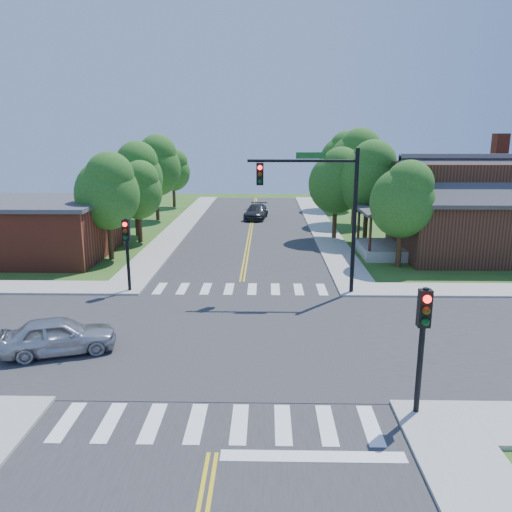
{
  "coord_description": "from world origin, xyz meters",
  "views": [
    {
      "loc": [
        1.31,
        -18.44,
        7.76
      ],
      "look_at": [
        0.83,
        4.55,
        2.2
      ],
      "focal_mm": 35.0,
      "sensor_mm": 36.0,
      "label": 1
    }
  ],
  "objects_px": {
    "signal_mast_ne": "(320,198)",
    "car_dgrey": "(256,212)",
    "house_ne": "(478,205)",
    "car_silver": "(59,336)",
    "signal_pole_nw": "(127,241)",
    "signal_pole_se": "(423,328)"
  },
  "relations": [
    {
      "from": "signal_mast_ne",
      "to": "car_dgrey",
      "type": "distance_m",
      "value": 23.69
    },
    {
      "from": "house_ne",
      "to": "car_silver",
      "type": "distance_m",
      "value": 26.74
    },
    {
      "from": "signal_pole_nw",
      "to": "car_dgrey",
      "type": "bearing_deg",
      "value": 75.54
    },
    {
      "from": "signal_pole_nw",
      "to": "signal_pole_se",
      "type": "bearing_deg",
      "value": -45.0
    },
    {
      "from": "signal_pole_se",
      "to": "car_dgrey",
      "type": "distance_m",
      "value": 34.71
    },
    {
      "from": "signal_pole_nw",
      "to": "house_ne",
      "type": "bearing_deg",
      "value": 22.69
    },
    {
      "from": "signal_mast_ne",
      "to": "signal_pole_se",
      "type": "distance_m",
      "value": 11.55
    },
    {
      "from": "car_dgrey",
      "to": "signal_mast_ne",
      "type": "bearing_deg",
      "value": -74.17
    },
    {
      "from": "house_ne",
      "to": "car_dgrey",
      "type": "distance_m",
      "value": 20.79
    },
    {
      "from": "signal_pole_nw",
      "to": "car_silver",
      "type": "xyz_separation_m",
      "value": [
        -0.6,
        -7.28,
        -1.98
      ]
    },
    {
      "from": "signal_pole_se",
      "to": "signal_pole_nw",
      "type": "distance_m",
      "value": 15.84
    },
    {
      "from": "signal_pole_se",
      "to": "car_silver",
      "type": "bearing_deg",
      "value": 161.64
    },
    {
      "from": "car_silver",
      "to": "signal_mast_ne",
      "type": "bearing_deg",
      "value": -72.19
    },
    {
      "from": "house_ne",
      "to": "signal_pole_nw",
      "type": "bearing_deg",
      "value": -157.31
    },
    {
      "from": "signal_pole_se",
      "to": "car_dgrey",
      "type": "bearing_deg",
      "value": 98.72
    },
    {
      "from": "signal_mast_ne",
      "to": "car_silver",
      "type": "bearing_deg",
      "value": -144.18
    },
    {
      "from": "signal_mast_ne",
      "to": "signal_pole_se",
      "type": "xyz_separation_m",
      "value": [
        1.69,
        -11.21,
        -2.19
      ]
    },
    {
      "from": "car_dgrey",
      "to": "house_ne",
      "type": "bearing_deg",
      "value": -37.25
    },
    {
      "from": "car_silver",
      "to": "signal_pole_se",
      "type": "bearing_deg",
      "value": -126.37
    },
    {
      "from": "signal_mast_ne",
      "to": "signal_pole_se",
      "type": "bearing_deg",
      "value": -81.44
    },
    {
      "from": "signal_mast_ne",
      "to": "car_dgrey",
      "type": "bearing_deg",
      "value": 98.8
    },
    {
      "from": "signal_pole_nw",
      "to": "house_ne",
      "type": "xyz_separation_m",
      "value": [
        20.71,
        8.66,
        0.67
      ]
    }
  ]
}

